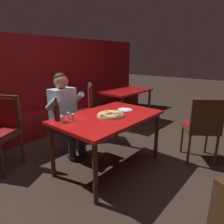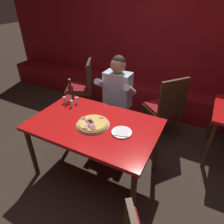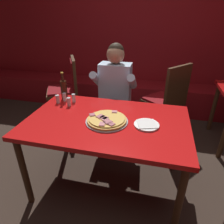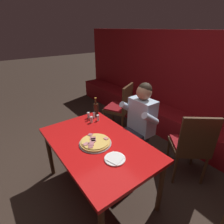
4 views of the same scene
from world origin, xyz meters
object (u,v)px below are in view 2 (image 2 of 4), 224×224
(shaker_parmesan, at_px, (77,101))
(diner_seated_blue_shirt, at_px, (115,97))
(main_dining_table, at_px, (94,129))
(beer_bottle, at_px, (71,92))
(shaker_black_pepper, at_px, (72,104))
(shaker_oregano, at_px, (65,100))
(plate_white_paper, at_px, (122,132))
(dining_chair_far_left, at_px, (83,84))
(pizza, at_px, (93,124))
(shaker_red_pepper_flakes, at_px, (71,99))
(dining_chair_side_aisle, at_px, (166,105))

(shaker_parmesan, height_order, diner_seated_blue_shirt, diner_seated_blue_shirt)
(main_dining_table, bearing_deg, beer_bottle, 148.84)
(shaker_parmesan, xyz_separation_m, shaker_black_pepper, (-0.01, -0.10, 0.00))
(diner_seated_blue_shirt, bearing_deg, beer_bottle, -137.10)
(shaker_parmesan, height_order, shaker_oregano, same)
(plate_white_paper, distance_m, diner_seated_blue_shirt, 0.90)
(shaker_oregano, bearing_deg, dining_chair_far_left, 110.82)
(pizza, relative_size, beer_bottle, 1.25)
(shaker_red_pepper_flakes, bearing_deg, shaker_oregano, -123.44)
(shaker_red_pepper_flakes, xyz_separation_m, dining_chair_side_aisle, (1.09, 0.79, -0.21))
(shaker_red_pepper_flakes, distance_m, diner_seated_blue_shirt, 0.63)
(pizza, relative_size, shaker_black_pepper, 4.24)
(pizza, distance_m, shaker_red_pepper_flakes, 0.63)
(shaker_red_pepper_flakes, bearing_deg, main_dining_table, -28.27)
(shaker_parmesan, distance_m, dining_chair_far_left, 0.99)
(shaker_red_pepper_flakes, xyz_separation_m, shaker_black_pepper, (0.10, -0.10, 0.00))
(shaker_black_pepper, relative_size, dining_chair_side_aisle, 0.08)
(main_dining_table, relative_size, shaker_parmesan, 16.38)
(shaker_oregano, bearing_deg, pizza, -23.50)
(dining_chair_side_aisle, bearing_deg, pizza, -115.95)
(shaker_black_pepper, bearing_deg, dining_chair_far_left, 117.26)
(dining_chair_far_left, bearing_deg, beer_bottle, -65.15)
(plate_white_paper, xyz_separation_m, beer_bottle, (-0.90, 0.35, 0.10))
(beer_bottle, bearing_deg, pizza, -33.29)
(dining_chair_far_left, bearing_deg, pizza, -51.21)
(shaker_parmesan, bearing_deg, plate_white_paper, -21.28)
(plate_white_paper, bearing_deg, diner_seated_blue_shirt, 121.01)
(main_dining_table, bearing_deg, shaker_oregano, 159.10)
(shaker_oregano, relative_size, dining_chair_side_aisle, 0.08)
(beer_bottle, distance_m, diner_seated_blue_shirt, 0.63)
(beer_bottle, height_order, dining_chair_side_aisle, beer_bottle)
(shaker_parmesan, height_order, dining_chair_far_left, dining_chair_far_left)
(shaker_oregano, distance_m, dining_chair_side_aisle, 1.44)
(pizza, relative_size, dining_chair_side_aisle, 0.36)
(shaker_oregano, height_order, shaker_black_pepper, same)
(pizza, xyz_separation_m, dining_chair_far_left, (-0.93, 1.16, -0.18))
(plate_white_paper, height_order, dining_chair_far_left, dining_chair_far_left)
(beer_bottle, bearing_deg, main_dining_table, -31.16)
(plate_white_paper, distance_m, shaker_oregano, 0.96)
(diner_seated_blue_shirt, height_order, dining_chair_far_left, diner_seated_blue_shirt)
(main_dining_table, height_order, shaker_black_pepper, shaker_black_pepper)
(beer_bottle, bearing_deg, plate_white_paper, -21.38)
(shaker_oregano, distance_m, diner_seated_blue_shirt, 0.71)
(shaker_red_pepper_flakes, distance_m, shaker_oregano, 0.08)
(main_dining_table, relative_size, diner_seated_blue_shirt, 1.10)
(shaker_black_pepper, bearing_deg, pizza, -26.32)
(beer_bottle, bearing_deg, dining_chair_far_left, 114.85)
(plate_white_paper, height_order, shaker_black_pepper, shaker_black_pepper)
(dining_chair_side_aisle, bearing_deg, shaker_red_pepper_flakes, -143.85)
(pizza, distance_m, shaker_parmesan, 0.54)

